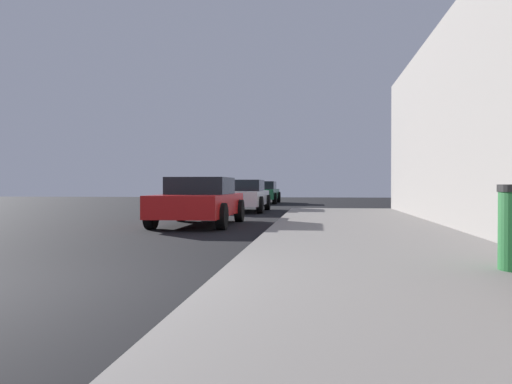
# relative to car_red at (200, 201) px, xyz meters

# --- Properties ---
(ground_plane) EXTENTS (80.00, 80.00, 0.00)m
(ground_plane) POSITION_rel_car_red_xyz_m (0.09, -8.85, -0.65)
(ground_plane) COLOR black
(sidewalk) EXTENTS (4.00, 32.00, 0.15)m
(sidewalk) POSITION_rel_car_red_xyz_m (4.09, -8.85, -0.57)
(sidewalk) COLOR gray
(sidewalk) RESTS_ON ground_plane
(car_red) EXTENTS (1.95, 4.34, 1.27)m
(car_red) POSITION_rel_car_red_xyz_m (0.00, 0.00, 0.00)
(car_red) COLOR red
(car_red) RESTS_ON ground_plane
(car_white) EXTENTS (1.94, 4.44, 1.27)m
(car_white) POSITION_rel_car_red_xyz_m (0.12, 7.22, 0.00)
(car_white) COLOR white
(car_white) RESTS_ON ground_plane
(car_green) EXTENTS (2.07, 4.37, 1.27)m
(car_green) POSITION_rel_car_red_xyz_m (-0.18, 16.58, 0.00)
(car_green) COLOR #196638
(car_green) RESTS_ON ground_plane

